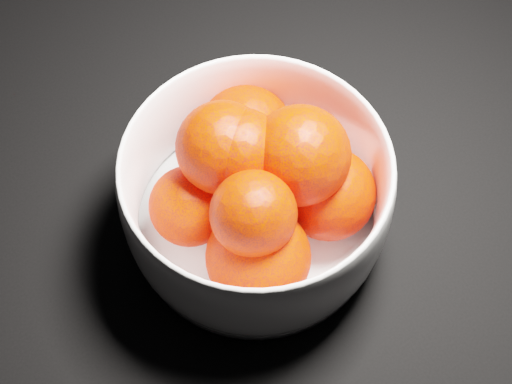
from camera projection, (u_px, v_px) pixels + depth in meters
bowl at (256, 195)px, 0.56m from camera, size 0.21×0.21×0.10m
orange_pile at (260, 181)px, 0.55m from camera, size 0.17×0.18×0.12m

